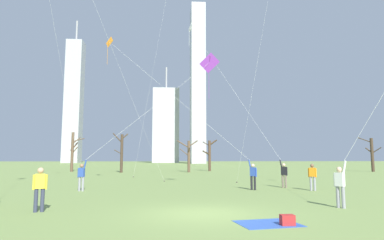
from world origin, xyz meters
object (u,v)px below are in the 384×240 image
object	(u,v)px
bare_tree_center	(73,151)
distant_kite_drifting_right_pink	(50,4)
kite_flyer_far_back_white	(264,143)
kite_flyer_foreground_left_red	(374,124)
bare_tree_right_of_center	(372,154)
kite_flyer_midfield_right_orange	(225,149)
kite_flyer_midfield_left_purple	(111,150)
bystander_strolling_midfield	(312,176)
bare_tree_far_right_edge	(189,154)
bystander_watching_nearby	(40,187)
bare_tree_rightmost	(121,152)
bare_tree_left_of_center	(210,154)
picnic_spot	(279,222)

from	to	relation	value
bare_tree_center	distant_kite_drifting_right_pink	bearing A→B (deg)	-79.36
kite_flyer_far_back_white	kite_flyer_foreground_left_red	world-z (taller)	kite_flyer_foreground_left_red
kite_flyer_far_back_white	bare_tree_right_of_center	world-z (taller)	kite_flyer_far_back_white
kite_flyer_midfield_right_orange	distant_kite_drifting_right_pink	bearing A→B (deg)	159.08
kite_flyer_far_back_white	distant_kite_drifting_right_pink	bearing A→B (deg)	169.06
kite_flyer_foreground_left_red	bare_tree_center	distance (m)	43.91
kite_flyer_foreground_left_red	kite_flyer_midfield_left_purple	xyz separation A→B (m)	(-11.48, 8.46, -0.78)
bystander_strolling_midfield	bare_tree_right_of_center	size ratio (longest dim) A/B	0.32
bystander_strolling_midfield	bare_tree_far_right_edge	xyz separation A→B (m)	(-6.00, 26.96, 1.63)
kite_flyer_midfield_right_orange	bystander_strolling_midfield	world-z (taller)	kite_flyer_midfield_right_orange
bystander_watching_nearby	bare_tree_right_of_center	bearing A→B (deg)	44.49
kite_flyer_foreground_left_red	bare_tree_rightmost	bearing A→B (deg)	113.00
bare_tree_center	bare_tree_far_right_edge	size ratio (longest dim) A/B	1.27
kite_flyer_midfield_left_purple	bare_tree_right_of_center	bearing A→B (deg)	37.98
kite_flyer_far_back_white	kite_flyer_midfield_left_purple	xyz separation A→B (m)	(-10.41, -2.72, -0.60)
bare_tree_center	bare_tree_rightmost	bearing A→B (deg)	-25.83
kite_flyer_foreground_left_red	kite_flyer_midfield_right_orange	xyz separation A→B (m)	(-4.23, 9.24, -0.71)
kite_flyer_far_back_white	bare_tree_left_of_center	bearing A→B (deg)	91.29
bare_tree_left_of_center	bare_tree_rightmost	world-z (taller)	bare_tree_rightmost
kite_flyer_far_back_white	kite_flyer_midfield_left_purple	size ratio (longest dim) A/B	1.71
kite_flyer_far_back_white	bare_tree_rightmost	bearing A→B (deg)	120.31
kite_flyer_far_back_white	kite_flyer_midfield_right_orange	bearing A→B (deg)	-148.48
kite_flyer_far_back_white	bare_tree_right_of_center	bearing A→B (deg)	45.49
bare_tree_left_of_center	kite_flyer_midfield_right_orange	bearing A→B (deg)	-94.96
kite_flyer_midfield_left_purple	bare_tree_left_of_center	xyz separation A→B (m)	(9.80, 30.16, 0.12)
kite_flyer_midfield_right_orange	distant_kite_drifting_right_pink	size ratio (longest dim) A/B	0.71
bare_tree_left_of_center	bystander_watching_nearby	bearing A→B (deg)	-106.08
bare_tree_right_of_center	bare_tree_left_of_center	bearing A→B (deg)	169.95
bystander_strolling_midfield	bare_tree_left_of_center	world-z (taller)	bare_tree_left_of_center
kite_flyer_midfield_right_orange	bare_tree_right_of_center	xyz separation A→B (m)	(26.06, 25.22, 0.02)
kite_flyer_midfield_right_orange	picnic_spot	bearing A→B (deg)	-91.90
kite_flyer_far_back_white	kite_flyer_midfield_left_purple	distance (m)	10.78
bystander_strolling_midfield	bystander_watching_nearby	xyz separation A→B (m)	(-13.49, -7.04, 0.00)
bare_tree_left_of_center	bare_tree_far_right_edge	size ratio (longest dim) A/B	1.06
distant_kite_drifting_right_pink	bare_tree_far_right_edge	distance (m)	26.68
bystander_strolling_midfield	picnic_spot	xyz separation A→B (m)	(-5.46, -9.90, -0.81)
picnic_spot	bare_tree_rightmost	size ratio (longest dim) A/B	0.36
kite_flyer_far_back_white	bystander_strolling_midfield	xyz separation A→B (m)	(1.91, -3.54, -2.17)
bare_tree_right_of_center	bare_tree_center	distance (m)	44.14
picnic_spot	bare_tree_center	xyz separation A→B (m)	(-17.57, 40.15, 2.95)
bare_tree_center	bare_tree_rightmost	size ratio (longest dim) A/B	1.05
kite_flyer_foreground_left_red	distant_kite_drifting_right_pink	world-z (taller)	kite_flyer_foreground_left_red
bare_tree_left_of_center	bare_tree_rightmost	xyz separation A→B (m)	(-12.83, -4.45, 0.28)
kite_flyer_foreground_left_red	bare_tree_left_of_center	bearing A→B (deg)	92.50
bystander_strolling_midfield	picnic_spot	size ratio (longest dim) A/B	0.80
bystander_watching_nearby	bystander_strolling_midfield	bearing A→B (deg)	27.56
bare_tree_center	kite_flyer_midfield_right_orange	bearing A→B (deg)	-57.94
distant_kite_drifting_right_pink	bare_tree_right_of_center	size ratio (longest dim) A/B	3.27
picnic_spot	bare_tree_rightmost	distance (m)	37.86
bare_tree_far_right_edge	bystander_strolling_midfield	bearing A→B (deg)	-77.45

